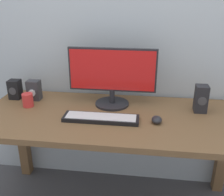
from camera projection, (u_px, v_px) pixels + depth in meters
The scene contains 8 objects.
desk at pixel (113, 132), 1.73m from camera, with size 1.73×0.73×0.77m.
monitor at pixel (112, 75), 1.78m from camera, with size 0.60×0.23×0.40m.
keyboard_primary at pixel (101, 118), 1.62m from camera, with size 0.47×0.13×0.03m.
mouse at pixel (157, 120), 1.59m from camera, with size 0.06×0.08×0.04m, color #232328.
speaker_right at pixel (201, 99), 1.71m from camera, with size 0.08×0.09×0.18m.
speaker_left at pixel (15, 89), 1.93m from camera, with size 0.08×0.08×0.14m.
audio_controller at pixel (34, 90), 1.91m from camera, with size 0.09×0.08×0.14m.
coffee_mug at pixel (28, 100), 1.81m from camera, with size 0.07×0.07×0.09m, color red.
Camera 1 is at (0.19, -1.51, 1.51)m, focal length 42.22 mm.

